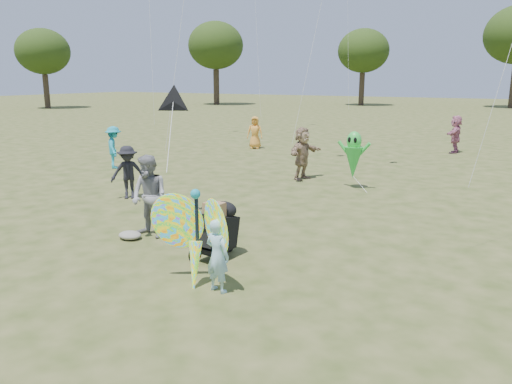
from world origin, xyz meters
TOP-DOWN VIEW (x-y plane):
  - ground at (0.00, 0.00)m, footprint 160.00×160.00m
  - child_girl at (0.35, -0.73)m, footprint 0.47×0.34m
  - adult_man at (-2.41, 0.90)m, footprint 0.92×0.76m
  - grey_bag at (-2.70, 0.56)m, footprint 0.51×0.41m
  - crowd_b at (-5.23, 3.26)m, footprint 1.09×1.01m
  - crowd_d at (-2.12, 8.07)m, footprint 0.78×1.67m
  - crowd_g at (-7.05, 13.67)m, footprint 0.86×0.70m
  - crowd_i at (-9.03, 6.56)m, footprint 1.12×1.12m
  - crowd_j at (1.42, 16.80)m, footprint 0.56×1.56m
  - jogging_stroller at (-0.47, 0.52)m, footprint 0.56×1.08m
  - butterfly_kite at (-0.10, -0.66)m, footprint 1.74×0.75m
  - delta_kite_rig at (-2.94, 2.46)m, footprint 1.38×1.79m
  - alien_kite at (-0.20, 7.51)m, footprint 1.12×0.69m

SIDE VIEW (x-z plane):
  - ground at x=0.00m, z-range 0.00..0.00m
  - grey_bag at x=-2.70m, z-range 0.00..0.16m
  - child_girl at x=0.35m, z-range 0.00..1.19m
  - jogging_stroller at x=-0.47m, z-range 0.07..1.16m
  - crowd_b at x=-5.23m, z-range 0.00..1.48m
  - crowd_g at x=-7.05m, z-range 0.00..1.51m
  - crowd_i at x=-9.03m, z-range 0.00..1.56m
  - butterfly_kite at x=-0.10m, z-range -0.09..1.70m
  - crowd_j at x=1.42m, z-range 0.00..1.66m
  - crowd_d at x=-2.12m, z-range 0.00..1.73m
  - adult_man at x=-2.41m, z-range 0.00..1.74m
  - alien_kite at x=-0.20m, z-range 0.10..1.84m
  - delta_kite_rig at x=-2.94m, z-range 1.86..3.62m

